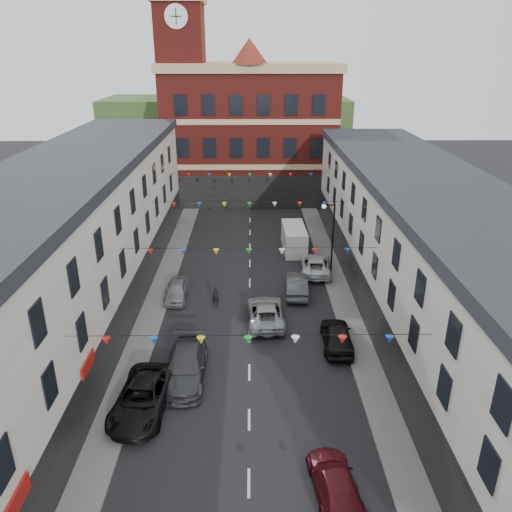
{
  "coord_description": "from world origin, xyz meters",
  "views": [
    {
      "loc": [
        0.16,
        -24.16,
        17.35
      ],
      "look_at": [
        0.46,
        7.58,
        4.19
      ],
      "focal_mm": 35.0,
      "sensor_mm": 36.0,
      "label": 1
    }
  ],
  "objects_px": {
    "car_right_d": "(337,336)",
    "white_van": "(294,239)",
    "car_left_d": "(186,366)",
    "car_left_e": "(176,290)",
    "car_right_f": "(316,265)",
    "car_left_c": "(142,398)",
    "pedestrian": "(216,297)",
    "street_lamp": "(330,229)",
    "moving_car": "(266,312)",
    "car_right_c": "(335,483)",
    "car_right_e": "(297,285)"
  },
  "relations": [
    {
      "from": "car_right_d",
      "to": "white_van",
      "type": "distance_m",
      "value": 16.52
    },
    {
      "from": "car_left_d",
      "to": "white_van",
      "type": "relative_size",
      "value": 1.09
    },
    {
      "from": "car_left_e",
      "to": "car_right_f",
      "type": "distance_m",
      "value": 11.91
    },
    {
      "from": "car_left_c",
      "to": "pedestrian",
      "type": "bearing_deg",
      "value": 79.8
    },
    {
      "from": "car_right_f",
      "to": "street_lamp",
      "type": "bearing_deg",
      "value": -174.26
    },
    {
      "from": "moving_car",
      "to": "car_right_d",
      "type": "bearing_deg",
      "value": 142.22
    },
    {
      "from": "car_right_c",
      "to": "car_right_d",
      "type": "relative_size",
      "value": 0.97
    },
    {
      "from": "car_left_d",
      "to": "car_left_e",
      "type": "distance_m",
      "value": 10.1
    },
    {
      "from": "car_right_c",
      "to": "moving_car",
      "type": "relative_size",
      "value": 0.83
    },
    {
      "from": "pedestrian",
      "to": "car_left_c",
      "type": "bearing_deg",
      "value": -109.13
    },
    {
      "from": "car_left_d",
      "to": "car_right_f",
      "type": "relative_size",
      "value": 1.07
    },
    {
      "from": "pedestrian",
      "to": "car_left_d",
      "type": "bearing_deg",
      "value": -101.64
    },
    {
      "from": "moving_car",
      "to": "white_van",
      "type": "height_order",
      "value": "white_van"
    },
    {
      "from": "car_left_e",
      "to": "moving_car",
      "type": "bearing_deg",
      "value": -28.78
    },
    {
      "from": "car_right_c",
      "to": "car_right_f",
      "type": "distance_m",
      "value": 22.69
    },
    {
      "from": "car_right_d",
      "to": "pedestrian",
      "type": "height_order",
      "value": "car_right_d"
    },
    {
      "from": "car_left_d",
      "to": "street_lamp",
      "type": "bearing_deg",
      "value": 55.31
    },
    {
      "from": "car_left_d",
      "to": "car_left_e",
      "type": "bearing_deg",
      "value": 101.14
    },
    {
      "from": "car_left_d",
      "to": "pedestrian",
      "type": "xyz_separation_m",
      "value": [
        1.14,
        8.69,
        -0.06
      ]
    },
    {
      "from": "car_left_e",
      "to": "car_right_e",
      "type": "xyz_separation_m",
      "value": [
        9.1,
        0.7,
        0.08
      ]
    },
    {
      "from": "car_right_e",
      "to": "moving_car",
      "type": "height_order",
      "value": "car_right_e"
    },
    {
      "from": "car_left_c",
      "to": "car_left_d",
      "type": "relative_size",
      "value": 1.0
    },
    {
      "from": "car_right_d",
      "to": "car_left_c",
      "type": "bearing_deg",
      "value": 30.64
    },
    {
      "from": "car_right_c",
      "to": "car_right_e",
      "type": "xyz_separation_m",
      "value": [
        0.0,
        18.73,
        0.12
      ]
    },
    {
      "from": "street_lamp",
      "to": "car_right_e",
      "type": "bearing_deg",
      "value": -127.15
    },
    {
      "from": "car_right_f",
      "to": "moving_car",
      "type": "height_order",
      "value": "moving_car"
    },
    {
      "from": "street_lamp",
      "to": "white_van",
      "type": "relative_size",
      "value": 1.18
    },
    {
      "from": "car_left_e",
      "to": "pedestrian",
      "type": "relative_size",
      "value": 2.61
    },
    {
      "from": "street_lamp",
      "to": "car_right_c",
      "type": "bearing_deg",
      "value": -97.43
    },
    {
      "from": "car_right_e",
      "to": "car_right_f",
      "type": "bearing_deg",
      "value": -112.65
    },
    {
      "from": "car_left_e",
      "to": "pedestrian",
      "type": "height_order",
      "value": "pedestrian"
    },
    {
      "from": "car_left_e",
      "to": "car_right_d",
      "type": "distance_m",
      "value": 12.89
    },
    {
      "from": "car_left_e",
      "to": "car_right_d",
      "type": "relative_size",
      "value": 0.87
    },
    {
      "from": "street_lamp",
      "to": "moving_car",
      "type": "relative_size",
      "value": 1.14
    },
    {
      "from": "car_right_d",
      "to": "car_right_c",
      "type": "bearing_deg",
      "value": 82.97
    },
    {
      "from": "car_right_f",
      "to": "pedestrian",
      "type": "relative_size",
      "value": 3.46
    },
    {
      "from": "car_left_c",
      "to": "pedestrian",
      "type": "relative_size",
      "value": 3.72
    },
    {
      "from": "car_left_c",
      "to": "car_right_e",
      "type": "distance_m",
      "value": 16.11
    },
    {
      "from": "car_left_c",
      "to": "car_left_d",
      "type": "xyz_separation_m",
      "value": [
        1.9,
        2.69,
        0.03
      ]
    },
    {
      "from": "car_left_e",
      "to": "white_van",
      "type": "height_order",
      "value": "white_van"
    },
    {
      "from": "white_van",
      "to": "car_right_c",
      "type": "bearing_deg",
      "value": -92.64
    },
    {
      "from": "street_lamp",
      "to": "car_right_d",
      "type": "xyz_separation_m",
      "value": [
        -1.05,
        -11.31,
        -3.14
      ]
    },
    {
      "from": "street_lamp",
      "to": "car_left_d",
      "type": "relative_size",
      "value": 1.08
    },
    {
      "from": "car_right_e",
      "to": "pedestrian",
      "type": "height_order",
      "value": "car_right_e"
    },
    {
      "from": "white_van",
      "to": "car_left_c",
      "type": "bearing_deg",
      "value": -114.87
    },
    {
      "from": "car_right_d",
      "to": "pedestrian",
      "type": "bearing_deg",
      "value": -32.09
    },
    {
      "from": "street_lamp",
      "to": "white_van",
      "type": "bearing_deg",
      "value": 115.42
    },
    {
      "from": "street_lamp",
      "to": "car_right_d",
      "type": "height_order",
      "value": "street_lamp"
    },
    {
      "from": "street_lamp",
      "to": "car_left_d",
      "type": "height_order",
      "value": "street_lamp"
    },
    {
      "from": "street_lamp",
      "to": "car_right_f",
      "type": "bearing_deg",
      "value": -179.17
    }
  ]
}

